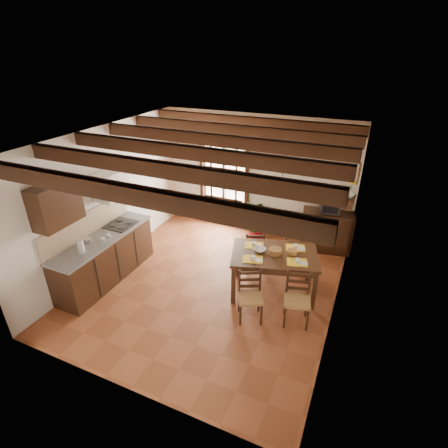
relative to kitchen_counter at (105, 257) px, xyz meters
The scene contains 25 objects.
ground_plane 2.10m from the kitchen_counter, 17.06° to the left, with size 5.00×5.00×0.00m, color brown.
room_shell 2.45m from the kitchen_counter, 17.06° to the left, with size 4.52×5.02×2.81m.
ceiling_beams 3.02m from the kitchen_counter, 17.06° to the left, with size 4.50×4.34×0.20m.
french_door 3.33m from the kitchen_counter, 69.23° to the left, with size 1.26×0.11×2.32m.
kitchen_counter is the anchor object (origin of this frame).
upper_cabinet 1.55m from the kitchen_counter, 99.72° to the right, with size 0.35×0.80×0.70m, color black.
range_hood 1.38m from the kitchen_counter, 99.79° to the left, with size 0.38×0.60×0.54m.
counter_items 0.49m from the kitchen_counter, 89.91° to the left, with size 0.50×1.43×0.25m.
dining_table 3.22m from the kitchen_counter, 16.42° to the left, with size 1.72×1.37×0.82m.
chair_near_left 2.95m from the kitchen_counter, ahead, with size 0.52×0.52×0.86m.
chair_near_right 3.68m from the kitchen_counter, ahead, with size 0.49×0.48×0.89m.
chair_far_left 2.94m from the kitchen_counter, 31.65° to the left, with size 0.50×0.49×0.84m.
chair_far_right 3.67m from the kitchen_counter, 28.64° to the left, with size 0.55×0.54×0.91m.
table_setting 3.24m from the kitchen_counter, 16.42° to the left, with size 1.10×0.73×0.10m.
table_bowl 2.96m from the kitchen_counter, 17.42° to the left, with size 0.22×0.22×0.05m, color white.
sideboard 4.66m from the kitchen_counter, 37.29° to the left, with size 1.08×0.49×0.92m, color black.
crt_tv 4.70m from the kitchen_counter, 37.24° to the left, with size 0.47×0.45×0.35m.
fuse_box 4.80m from the kitchen_counter, 41.72° to the left, with size 0.25×0.03×0.32m, color white.
plant_pot 3.49m from the kitchen_counter, 52.65° to the left, with size 0.37×0.37×0.22m, color maroon.
potted_plant 3.47m from the kitchen_counter, 52.65° to the left, with size 1.82×1.56×2.03m, color #144C19.
wall_shelf 4.76m from the kitchen_counter, 28.25° to the left, with size 0.20×0.42×0.20m.
shelf_vase 4.80m from the kitchen_counter, 28.25° to the left, with size 0.15×0.15×0.15m, color #B2BFB2.
shelf_flowers 4.85m from the kitchen_counter, 28.25° to the left, with size 0.14×0.14×0.36m.
framed_picture 4.98m from the kitchen_counter, 27.77° to the left, with size 0.03×0.32×0.32m.
pendant_lamp 3.61m from the kitchen_counter, 18.12° to the left, with size 0.36×0.36×0.84m.
Camera 1 is at (2.42, -4.86, 4.12)m, focal length 28.00 mm.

